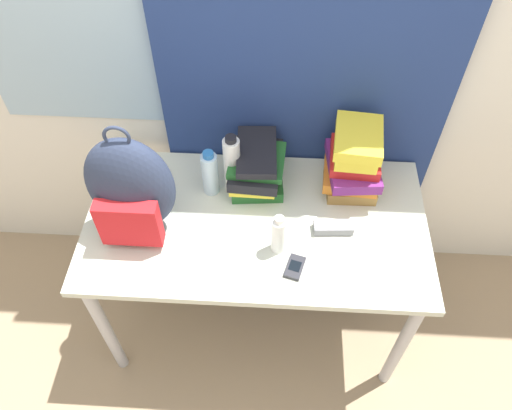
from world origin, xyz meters
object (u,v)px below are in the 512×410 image
object	(u,v)px
water_bottle	(210,173)
sunglasses_case	(333,228)
sports_bottle	(232,164)
book_stack_center	(353,162)
sunscreen_bottle	(279,235)
backpack	(131,189)
book_stack_left	(256,167)
cell_phone	(295,267)

from	to	relation	value
water_bottle	sunglasses_case	world-z (taller)	water_bottle
sports_bottle	book_stack_center	bearing A→B (deg)	3.11
sunscreen_bottle	sunglasses_case	xyz separation A→B (m)	(0.21, 0.10, -0.07)
sunglasses_case	sunscreen_bottle	bearing A→B (deg)	-155.42
sports_bottle	backpack	bearing A→B (deg)	-146.66
book_stack_left	water_bottle	bearing A→B (deg)	-161.54
book_stack_left	water_bottle	distance (m)	0.19
book_stack_center	water_bottle	size ratio (longest dim) A/B	1.35
backpack	book_stack_center	distance (m)	0.86
water_bottle	cell_phone	world-z (taller)	water_bottle
backpack	water_bottle	size ratio (longest dim) A/B	2.32
book_stack_center	water_bottle	xyz separation A→B (m)	(-0.56, -0.05, -0.04)
sports_bottle	cell_phone	bearing A→B (deg)	-56.30
book_stack_center	sunscreen_bottle	xyz separation A→B (m)	(-0.28, -0.33, -0.05)
sports_bottle	cell_phone	world-z (taller)	sports_bottle
sports_bottle	sunglasses_case	world-z (taller)	sports_bottle
backpack	sunglasses_case	bearing A→B (deg)	1.28
backpack	cell_phone	distance (m)	0.66
sunglasses_case	sports_bottle	bearing A→B (deg)	152.82
backpack	water_bottle	xyz separation A→B (m)	(0.25, 0.20, -0.11)
water_bottle	sunscreen_bottle	xyz separation A→B (m)	(0.28, -0.28, -0.01)
book_stack_left	book_stack_center	distance (m)	0.39
sunglasses_case	cell_phone	bearing A→B (deg)	-128.79
cell_phone	sports_bottle	bearing A→B (deg)	123.70
book_stack_left	sunscreen_bottle	world-z (taller)	sunscreen_bottle
book_stack_center	backpack	bearing A→B (deg)	-163.01
sunglasses_case	book_stack_center	bearing A→B (deg)	72.45
book_stack_center	sunglasses_case	world-z (taller)	book_stack_center
sports_bottle	water_bottle	bearing A→B (deg)	-161.61
cell_phone	backpack	bearing A→B (deg)	164.69
book_stack_left	cell_phone	bearing A→B (deg)	-68.53
book_stack_left	cell_phone	xyz separation A→B (m)	(0.17, -0.42, -0.08)
cell_phone	book_stack_left	bearing A→B (deg)	111.47
book_stack_center	sunscreen_bottle	distance (m)	0.44
backpack	sunscreen_bottle	xyz separation A→B (m)	(0.54, -0.08, -0.13)
cell_phone	sunscreen_bottle	bearing A→B (deg)	127.33
book_stack_center	sports_bottle	size ratio (longest dim) A/B	1.06
backpack	water_bottle	bearing A→B (deg)	37.52
backpack	sunglasses_case	xyz separation A→B (m)	(0.75, 0.02, -0.19)
cell_phone	sunglasses_case	world-z (taller)	sunglasses_case
book_stack_center	sunglasses_case	xyz separation A→B (m)	(-0.07, -0.23, -0.12)
book_stack_left	sports_bottle	bearing A→B (deg)	-161.48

